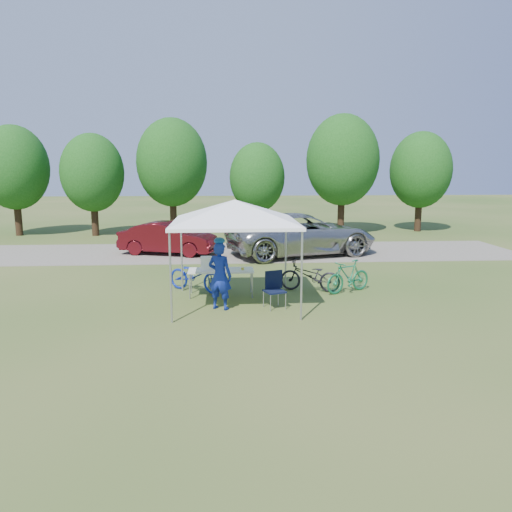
{
  "coord_description": "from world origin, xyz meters",
  "views": [
    {
      "loc": [
        -0.26,
        -12.65,
        3.54
      ],
      "look_at": [
        0.67,
        2.0,
        0.91
      ],
      "focal_mm": 35.0,
      "sensor_mm": 36.0,
      "label": 1
    }
  ],
  "objects_px": {
    "folding_chair": "(274,286)",
    "bike_blue": "(196,275)",
    "sedan": "(168,238)",
    "cyclist": "(220,276)",
    "minivan": "(302,234)",
    "bike_green": "(348,276)",
    "bike_dark": "(310,276)",
    "cooler": "(210,263)",
    "folding_table": "(221,271)"
  },
  "relations": [
    {
      "from": "folding_chair",
      "to": "bike_blue",
      "type": "distance_m",
      "value": 2.75
    },
    {
      "from": "folding_chair",
      "to": "sedan",
      "type": "height_order",
      "value": "sedan"
    },
    {
      "from": "folding_chair",
      "to": "cyclist",
      "type": "distance_m",
      "value": 1.41
    },
    {
      "from": "minivan",
      "to": "folding_chair",
      "type": "bearing_deg",
      "value": 149.75
    },
    {
      "from": "bike_green",
      "to": "bike_dark",
      "type": "distance_m",
      "value": 1.09
    },
    {
      "from": "cooler",
      "to": "bike_dark",
      "type": "distance_m",
      "value": 2.92
    },
    {
      "from": "minivan",
      "to": "sedan",
      "type": "distance_m",
      "value": 5.44
    },
    {
      "from": "folding_table",
      "to": "bike_blue",
      "type": "height_order",
      "value": "bike_blue"
    },
    {
      "from": "folding_table",
      "to": "bike_green",
      "type": "xyz_separation_m",
      "value": [
        3.62,
        0.15,
        -0.23
      ]
    },
    {
      "from": "cyclist",
      "to": "sedan",
      "type": "distance_m",
      "value": 8.41
    },
    {
      "from": "folding_chair",
      "to": "bike_dark",
      "type": "relative_size",
      "value": 0.54
    },
    {
      "from": "cyclist",
      "to": "bike_green",
      "type": "relative_size",
      "value": 1.11
    },
    {
      "from": "folding_table",
      "to": "cooler",
      "type": "bearing_deg",
      "value": -180.0
    },
    {
      "from": "folding_chair",
      "to": "minivan",
      "type": "height_order",
      "value": "minivan"
    },
    {
      "from": "bike_green",
      "to": "sedan",
      "type": "bearing_deg",
      "value": -166.97
    },
    {
      "from": "folding_table",
      "to": "sedan",
      "type": "relative_size",
      "value": 0.45
    },
    {
      "from": "cyclist",
      "to": "bike_green",
      "type": "bearing_deg",
      "value": -132.96
    },
    {
      "from": "folding_table",
      "to": "bike_green",
      "type": "bearing_deg",
      "value": 2.32
    },
    {
      "from": "minivan",
      "to": "sedan",
      "type": "bearing_deg",
      "value": 68.81
    },
    {
      "from": "bike_dark",
      "to": "cooler",
      "type": "bearing_deg",
      "value": -64.55
    },
    {
      "from": "folding_table",
      "to": "minivan",
      "type": "relative_size",
      "value": 0.3
    },
    {
      "from": "bike_blue",
      "to": "bike_dark",
      "type": "xyz_separation_m",
      "value": [
        3.29,
        -0.2,
        -0.02
      ]
    },
    {
      "from": "cooler",
      "to": "bike_blue",
      "type": "height_order",
      "value": "cooler"
    },
    {
      "from": "cyclist",
      "to": "folding_chair",
      "type": "bearing_deg",
      "value": -151.44
    },
    {
      "from": "cyclist",
      "to": "bike_blue",
      "type": "bearing_deg",
      "value": -44.04
    },
    {
      "from": "cyclist",
      "to": "bike_dark",
      "type": "xyz_separation_m",
      "value": [
        2.57,
        1.67,
        -0.4
      ]
    },
    {
      "from": "folding_table",
      "to": "minivan",
      "type": "height_order",
      "value": "minivan"
    },
    {
      "from": "folding_table",
      "to": "cyclist",
      "type": "relative_size",
      "value": 1.05
    },
    {
      "from": "folding_chair",
      "to": "bike_dark",
      "type": "distance_m",
      "value": 1.99
    },
    {
      "from": "bike_blue",
      "to": "bike_dark",
      "type": "height_order",
      "value": "bike_blue"
    },
    {
      "from": "folding_table",
      "to": "sedan",
      "type": "distance_m",
      "value": 7.13
    },
    {
      "from": "bike_dark",
      "to": "bike_green",
      "type": "bearing_deg",
      "value": 98.23
    },
    {
      "from": "folding_table",
      "to": "cyclist",
      "type": "height_order",
      "value": "cyclist"
    },
    {
      "from": "minivan",
      "to": "bike_green",
      "type": "bearing_deg",
      "value": 167.25
    },
    {
      "from": "bike_green",
      "to": "minivan",
      "type": "bearing_deg",
      "value": 155.43
    },
    {
      "from": "cooler",
      "to": "cyclist",
      "type": "distance_m",
      "value": 1.36
    },
    {
      "from": "folding_table",
      "to": "bike_dark",
      "type": "height_order",
      "value": "bike_dark"
    },
    {
      "from": "bike_dark",
      "to": "sedan",
      "type": "bearing_deg",
      "value": -125.11
    },
    {
      "from": "cooler",
      "to": "minivan",
      "type": "relative_size",
      "value": 0.08
    },
    {
      "from": "folding_chair",
      "to": "folding_table",
      "type": "bearing_deg",
      "value": 117.38
    },
    {
      "from": "bike_blue",
      "to": "folding_chair",
      "type": "bearing_deg",
      "value": -97.6
    },
    {
      "from": "sedan",
      "to": "bike_dark",
      "type": "bearing_deg",
      "value": -127.27
    },
    {
      "from": "sedan",
      "to": "bike_blue",
      "type": "bearing_deg",
      "value": -150.53
    },
    {
      "from": "folding_table",
      "to": "bike_blue",
      "type": "xyz_separation_m",
      "value": [
        -0.74,
        0.54,
        -0.22
      ]
    },
    {
      "from": "folding_table",
      "to": "bike_dark",
      "type": "relative_size",
      "value": 1.03
    },
    {
      "from": "cyclist",
      "to": "folding_table",
      "type": "bearing_deg",
      "value": -65.88
    },
    {
      "from": "folding_chair",
      "to": "cooler",
      "type": "height_order",
      "value": "cooler"
    },
    {
      "from": "bike_blue",
      "to": "bike_dark",
      "type": "distance_m",
      "value": 3.29
    },
    {
      "from": "bike_green",
      "to": "cooler",
      "type": "bearing_deg",
      "value": -115.96
    },
    {
      "from": "cooler",
      "to": "bike_blue",
      "type": "distance_m",
      "value": 0.82
    }
  ]
}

